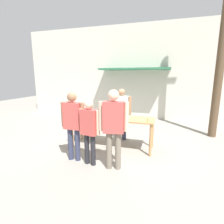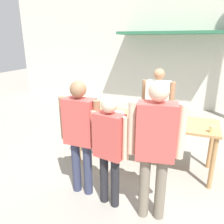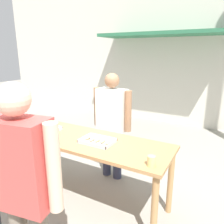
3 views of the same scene
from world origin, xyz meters
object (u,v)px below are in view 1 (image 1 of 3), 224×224
Objects in this scene: person_customer_waiting_in_line at (89,127)px; person_server_behind_table at (121,110)px; person_customer_with_cup at (114,123)px; beer_cup at (149,120)px; condiment_jar_mustard at (74,115)px; condiment_jar_ketchup at (76,115)px; food_tray_buns at (122,117)px; food_tray_sausages at (93,115)px; person_customer_holding_hotdog at (73,121)px.

person_server_behind_table is at bearing -88.76° from person_customer_waiting_in_line.
person_server_behind_table is 0.94× the size of person_customer_with_cup.
beer_cup is 1.55m from person_customer_waiting_in_line.
condiment_jar_mustard is 1.00× the size of condiment_jar_ketchup.
food_tray_buns is at bearing 10.86° from condiment_jar_ketchup.
food_tray_buns is at bearing 0.09° from food_tray_sausages.
person_customer_holding_hotdog reaches higher than beer_cup.
food_tray_sausages is at bearing -179.91° from food_tray_buns.
person_customer_with_cup reaches higher than food_tray_sausages.
person_customer_waiting_in_line reaches higher than food_tray_sausages.
beer_cup reaches higher than food_tray_sausages.
person_server_behind_table is (0.69, 0.72, 0.07)m from food_tray_sausages.
person_customer_holding_hotdog reaches higher than food_tray_sausages.
food_tray_buns is 3.80× the size of beer_cup.
food_tray_sausages is at bearing -60.45° from person_customer_waiting_in_line.
condiment_jar_ketchup is 1.21m from person_customer_waiting_in_line.
food_tray_sausages is 0.49m from condiment_jar_ketchup.
person_customer_holding_hotdog is at bearing -93.94° from food_tray_sausages.
person_customer_waiting_in_line is (-0.29, -1.86, -0.07)m from person_server_behind_table.
person_customer_with_cup is at bearing -31.78° from condiment_jar_mustard.
person_customer_holding_hotdog is 1.07m from person_customer_with_cup.
person_customer_with_cup is at bearing -125.42° from beer_cup.
person_server_behind_table reaches higher than condiment_jar_mustard.
person_server_behind_table is at bearing 135.49° from beer_cup.
condiment_jar_mustard is 1.76m from person_customer_with_cup.
beer_cup reaches higher than condiment_jar_ketchup.
person_customer_with_cup reaches higher than person_server_behind_table.
food_tray_sausages is 1.68m from beer_cup.
condiment_jar_mustard is at bearing -34.76° from person_customer_waiting_in_line.
beer_cup reaches higher than food_tray_buns.
beer_cup is 0.06× the size of person_customer_holding_hotdog.
food_tray_sausages is at bearing 172.12° from beer_cup.
beer_cup is 0.07× the size of person_customer_waiting_in_line.
person_customer_holding_hotdog is (-1.73, -0.82, 0.05)m from beer_cup.
person_server_behind_table is (-0.19, 0.72, 0.07)m from food_tray_buns.
person_customer_holding_hotdog is (-0.07, -1.05, 0.09)m from food_tray_sausages.
food_tray_sausages is at bearing -131.35° from person_server_behind_table.
beer_cup is 1.36m from person_server_behind_table.
person_customer_waiting_in_line is at bearing -96.34° from person_server_behind_table.
person_server_behind_table is at bearing 105.11° from food_tray_buns.
person_customer_with_cup is at bearing -78.40° from person_server_behind_table.
food_tray_sausages is 0.24× the size of person_server_behind_table.
condiment_jar_mustard is 2.16m from beer_cup.
person_server_behind_table is at bearing 38.88° from condiment_jar_mustard.
person_server_behind_table is 0.99× the size of person_customer_holding_hotdog.
person_customer_with_cup is 0.61m from person_customer_waiting_in_line.
person_customer_with_cup is at bearing -49.60° from food_tray_sausages.
person_customer_holding_hotdog is at bearing -0.53° from person_customer_waiting_in_line.
food_tray_buns is at bearing -72.30° from person_server_behind_table.
person_customer_with_cup is (-0.67, -0.94, 0.11)m from beer_cup.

